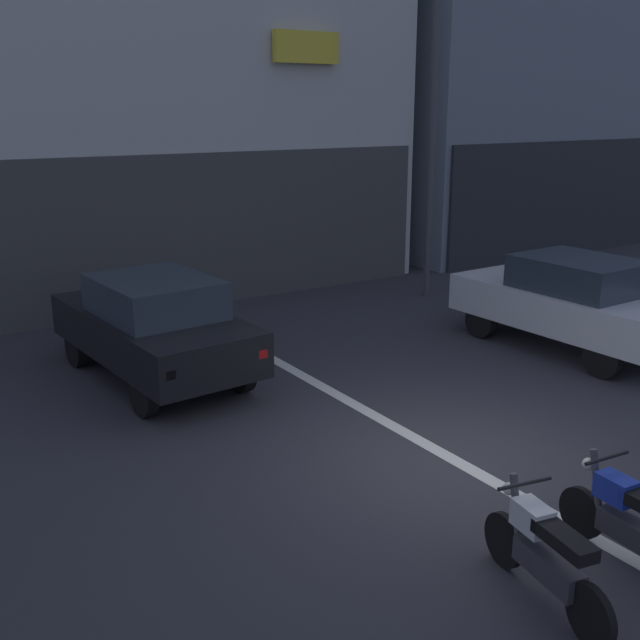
# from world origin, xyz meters

# --- Properties ---
(ground_plane) EXTENTS (120.00, 120.00, 0.00)m
(ground_plane) POSITION_xyz_m (0.00, 0.00, 0.00)
(ground_plane) COLOR #333338
(lane_centre_line) EXTENTS (0.20, 18.00, 0.01)m
(lane_centre_line) POSITION_xyz_m (0.00, 6.00, 0.00)
(lane_centre_line) COLOR silver
(lane_centre_line) RESTS_ON ground
(building_mid_block) EXTENTS (10.80, 8.36, 12.10)m
(building_mid_block) POSITION_xyz_m (0.85, 12.62, 6.04)
(building_mid_block) COLOR silver
(building_mid_block) RESTS_ON ground
(building_far_right) EXTENTS (9.32, 9.14, 14.55)m
(building_far_right) POSITION_xyz_m (11.60, 12.62, 7.26)
(building_far_right) COLOR gray
(building_far_right) RESTS_ON ground
(car_black_crossing_near) EXTENTS (2.06, 4.22, 1.64)m
(car_black_crossing_near) POSITION_xyz_m (-1.99, 4.68, 0.89)
(car_black_crossing_near) COLOR black
(car_black_crossing_near) RESTS_ON ground
(car_white_parked_kerbside) EXTENTS (1.88, 4.15, 1.64)m
(car_white_parked_kerbside) POSITION_xyz_m (4.66, 2.22, 0.89)
(car_white_parked_kerbside) COLOR black
(car_white_parked_kerbside) RESTS_ON ground
(street_lamp) EXTENTS (0.36, 0.36, 7.09)m
(street_lamp) POSITION_xyz_m (5.10, 6.53, 4.29)
(street_lamp) COLOR #47474C
(street_lamp) RESTS_ON ground
(motorcycle_white_row_leftmost) EXTENTS (0.55, 1.65, 0.98)m
(motorcycle_white_row_leftmost) POSITION_xyz_m (-1.20, -2.35, 0.46)
(motorcycle_white_row_leftmost) COLOR black
(motorcycle_white_row_leftmost) RESTS_ON ground
(motorcycle_blue_row_left_mid) EXTENTS (0.55, 1.67, 0.98)m
(motorcycle_blue_row_left_mid) POSITION_xyz_m (-0.14, -2.42, 0.46)
(motorcycle_blue_row_left_mid) COLOR black
(motorcycle_blue_row_left_mid) RESTS_ON ground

